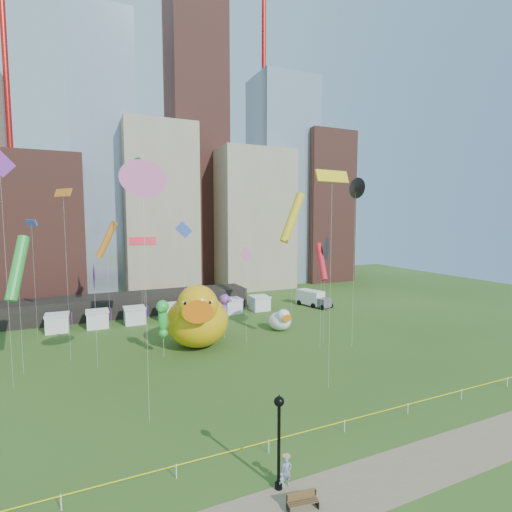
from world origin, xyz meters
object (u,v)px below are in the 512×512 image
woman (286,471)px  big_duck (198,317)px  lamppost (279,431)px  toddler (281,480)px  box_truck (313,298)px  park_bench (302,500)px  seahorse_purple (224,306)px  seahorse_green (163,316)px  small_duck (281,320)px

woman → big_duck: bearing=95.2°
lamppost → toddler: 2.92m
box_truck → toddler: size_ratio=7.68×
park_bench → lamppost: 3.45m
big_duck → box_truck: big_duck is taller
seahorse_purple → toddler: 28.00m
seahorse_green → park_bench: (2.26, -25.40, -4.17)m
small_duck → park_bench: small_duck is taller
small_duck → seahorse_green: 17.16m
park_bench → toddler: size_ratio=1.98×
big_duck → box_truck: bearing=43.1°
lamppost → box_truck: (26.65, 38.16, -2.00)m
seahorse_green → box_truck: 32.17m
seahorse_purple → lamppost: 27.80m
big_duck → seahorse_green: 4.73m
big_duck → box_truck: (24.19, 12.90, -2.21)m
big_duck → lamppost: bearing=-80.6°
small_duck → lamppost: bearing=-118.3°
small_duck → woman: bearing=-117.5°
seahorse_purple → toddler: seahorse_purple is taller
box_truck → woman: size_ratio=3.88×
big_duck → seahorse_purple: size_ratio=1.93×
seahorse_purple → small_duck: bearing=-22.1°
seahorse_green → toddler: size_ratio=7.31×
seahorse_purple → lamppost: size_ratio=1.04×
small_duck → park_bench: 32.42m
park_bench → box_truck: size_ratio=0.26×
park_bench → box_truck: bearing=66.2°
small_duck → seahorse_green: bearing=-167.4°
seahorse_green → park_bench: seahorse_green is taller
big_duck → lamppost: big_duck is taller
lamppost → park_bench: bearing=-76.8°
box_truck → toddler: 46.46m
park_bench → woman: size_ratio=1.00×
seahorse_purple → lamppost: bearing=-127.5°
seahorse_green → woman: size_ratio=3.69×
box_truck → toddler: (-26.49, -38.16, -0.91)m
seahorse_green → box_truck: seahorse_green is taller
seahorse_green → seahorse_purple: 8.97m
woman → seahorse_purple: bearing=87.3°
seahorse_green → seahorse_purple: bearing=43.7°
woman → toddler: size_ratio=1.98×
big_duck → toddler: 25.55m
lamppost → toddler: lamppost is taller
big_duck → seahorse_green: bearing=-143.7°
toddler → seahorse_purple: bearing=53.7°
seahorse_green → park_bench: bearing=-64.0°
big_duck → seahorse_purple: bearing=39.3°
lamppost → seahorse_green: bearing=94.5°
park_bench → woman: woman is taller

